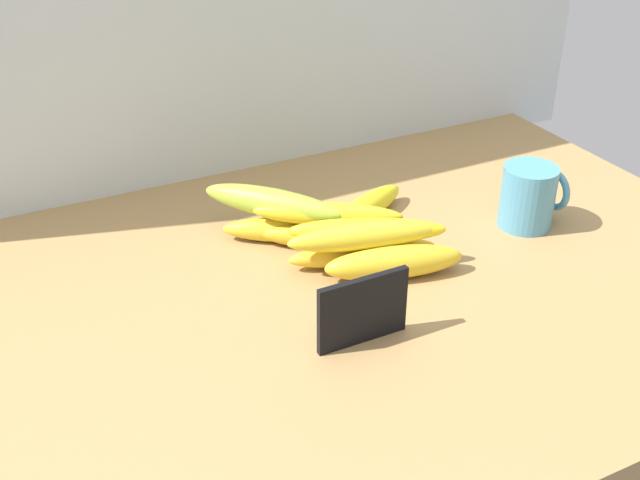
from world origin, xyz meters
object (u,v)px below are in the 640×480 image
banana_5 (367,230)px  banana_3 (285,230)px  banana_0 (394,262)px  banana_2 (363,253)px  coffee_mug (529,196)px  banana_6 (365,236)px  banana_1 (322,237)px  banana_8 (328,214)px  banana_7 (272,203)px  banana_4 (367,207)px  chalkboard_sign (362,312)px

banana_5 → banana_3: bearing=125.2°
banana_0 → banana_2: banana_0 is taller
coffee_mug → banana_6: 26.64cm
banana_1 → banana_6: bearing=-71.8°
coffee_mug → banana_2: (-26.00, 1.15, -2.83)cm
banana_5 → coffee_mug: bearing=-2.5°
banana_1 → banana_6: size_ratio=0.87×
coffee_mug → banana_1: 30.00cm
banana_8 → banana_7: bearing=135.2°
banana_6 → banana_0: bearing=-49.9°
banana_6 → banana_7: banana_7 is taller
banana_1 → banana_8: 3.46cm
banana_2 → banana_7: banana_7 is taller
banana_0 → banana_6: bearing=130.1°
banana_2 → banana_6: (-0.63, -1.38, 3.40)cm
banana_4 → banana_5: size_ratio=0.78×
banana_5 → banana_4: bearing=60.3°
banana_4 → coffee_mug: bearing=-30.9°
coffee_mug → banana_0: 24.36cm
banana_2 → banana_5: bearing=-6.6°
chalkboard_sign → banana_5: 16.59cm
chalkboard_sign → banana_5: (8.61, 14.14, 1.08)cm
banana_1 → banana_3: same height
banana_7 → banana_1: bearing=-50.0°
banana_1 → chalkboard_sign: bearing=-104.3°
coffee_mug → banana_0: size_ratio=0.50×
chalkboard_sign → banana_6: 14.89cm
chalkboard_sign → banana_5: chalkboard_sign is taller
banana_2 → banana_6: bearing=-114.6°
banana_1 → banana_5: size_ratio=0.84×
chalkboard_sign → banana_4: 28.79cm
banana_4 → banana_6: size_ratio=0.80×
banana_2 → banana_8: bearing=109.8°
banana_1 → banana_8: banana_8 is taller
banana_2 → banana_1: bearing=117.1°
chalkboard_sign → banana_0: size_ratio=0.61×
banana_0 → coffee_mug: bearing=7.9°
banana_6 → banana_8: 7.49cm
banana_0 → banana_3: 16.87cm
coffee_mug → banana_8: (-28.14, 7.10, 0.61)cm
chalkboard_sign → banana_5: size_ratio=0.54×
banana_6 → banana_7: 14.67cm
banana_2 → coffee_mug: bearing=-2.5°
banana_8 → banana_2: bearing=-70.2°
coffee_mug → banana_7: size_ratio=0.44×
banana_0 → banana_7: size_ratio=0.88×
banana_4 → banana_8: banana_8 is taller
chalkboard_sign → banana_1: chalkboard_sign is taller
banana_7 → chalkboard_sign: bearing=-91.0°
banana_2 → banana_6: 3.73cm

